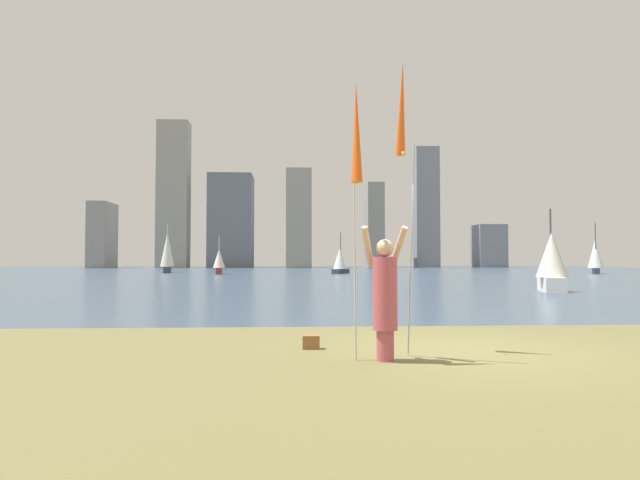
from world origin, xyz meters
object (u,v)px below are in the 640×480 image
object	(u,v)px
sailboat_5	(596,255)
kite_flag_right	(402,114)
person	(385,294)
sailboat_2	(340,261)
sailboat_6	(552,263)
kite_flag_left	(356,136)
bag	(311,342)
sailboat_1	(167,253)
sailboat_4	(219,261)

from	to	relation	value
sailboat_5	kite_flag_right	bearing A→B (deg)	-122.85
person	sailboat_2	bearing A→B (deg)	68.38
kite_flag_right	sailboat_2	distance (m)	47.67
sailboat_5	sailboat_6	world-z (taller)	sailboat_5
kite_flag_left	kite_flag_right	bearing A→B (deg)	44.19
sailboat_5	sailboat_6	bearing A→B (deg)	-122.81
kite_flag_left	sailboat_6	xyz separation A→B (m)	(10.78, 16.16, -1.91)
bag	sailboat_1	xyz separation A→B (m)	(-14.14, 52.17, 2.13)
kite_flag_right	sailboat_2	world-z (taller)	kite_flag_right
person	bag	size ratio (longest dim) A/B	7.12
bag	person	bearing A→B (deg)	-46.59
kite_flag_left	sailboat_1	world-z (taller)	sailboat_1
person	sailboat_6	distance (m)	19.14
kite_flag_right	sailboat_6	size ratio (longest dim) A/B	1.22
kite_flag_left	sailboat_4	bearing A→B (deg)	99.88
sailboat_2	sailboat_5	bearing A→B (deg)	-2.39
kite_flag_right	sailboat_1	bearing A→B (deg)	106.51
kite_flag_right	person	bearing A→B (deg)	-119.47
bag	sailboat_5	distance (m)	55.75
kite_flag_left	kite_flag_right	xyz separation A→B (m)	(0.82, 0.80, 0.54)
kite_flag_right	sailboat_4	size ratio (longest dim) A/B	1.17
kite_flag_left	bag	distance (m)	3.33
kite_flag_left	sailboat_4	world-z (taller)	kite_flag_left
person	kite_flag_left	size ratio (longest dim) A/B	0.48
kite_flag_right	sailboat_1	xyz separation A→B (m)	(-15.57, 52.51, -1.49)
kite_flag_left	kite_flag_right	distance (m)	1.27
kite_flag_left	sailboat_1	distance (m)	55.32
sailboat_4	sailboat_5	distance (m)	38.97
person	kite_flag_right	xyz separation A→B (m)	(0.41, 0.73, 2.78)
sailboat_1	sailboat_6	world-z (taller)	sailboat_1
kite_flag_right	sailboat_5	bearing A→B (deg)	57.15
person	kite_flag_right	size ratio (longest dim) A/B	0.42
bag	sailboat_1	world-z (taller)	sailboat_1
kite_flag_right	sailboat_2	size ratio (longest dim) A/B	1.06
sailboat_4	sailboat_1	bearing A→B (deg)	136.17
kite_flag_right	bag	bearing A→B (deg)	166.43
kite_flag_left	sailboat_5	world-z (taller)	sailboat_5
person	sailboat_1	size ratio (longest dim) A/B	0.35
sailboat_1	sailboat_2	xyz separation A→B (m)	(18.84, -5.01, -0.94)
sailboat_2	sailboat_6	xyz separation A→B (m)	(6.68, -32.13, -0.02)
sailboat_4	sailboat_2	bearing A→B (deg)	5.97
kite_flag_left	sailboat_2	world-z (taller)	sailboat_2
bag	sailboat_1	bearing A→B (deg)	105.17
bag	sailboat_4	size ratio (longest dim) A/B	0.07
person	kite_flag_left	world-z (taller)	kite_flag_left
sailboat_5	sailboat_6	distance (m)	36.92
sailboat_4	sailboat_6	distance (m)	36.21
sailboat_1	kite_flag_left	bearing A→B (deg)	-74.54
kite_flag_right	sailboat_5	size ratio (longest dim) A/B	0.86
kite_flag_left	bag	world-z (taller)	kite_flag_left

